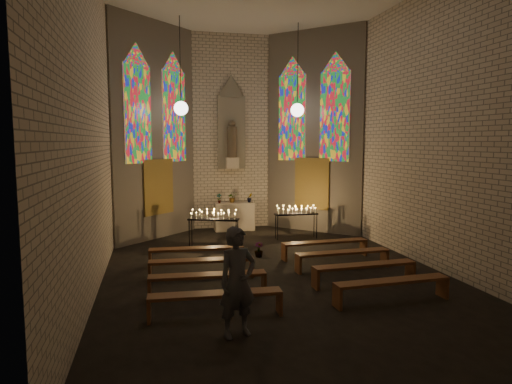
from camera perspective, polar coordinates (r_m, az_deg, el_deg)
floor at (r=11.29m, az=2.15°, el=-9.99°), size 12.00×12.00×0.00m
room at (r=14.13m, az=-1.34°, el=8.54°), size 8.22×12.43×7.00m
altar at (r=16.38m, az=-2.75°, el=-3.06°), size 1.40×0.60×1.00m
flower_vase_left at (r=16.11m, az=-4.64°, el=-0.80°), size 0.22×0.18×0.35m
flower_vase_center at (r=16.34m, az=-2.98°, el=-0.66°), size 0.39×0.36×0.37m
flower_vase_right at (r=16.29m, az=-0.80°, el=-0.72°), size 0.21×0.18×0.34m
aisle_flower_pot at (r=12.66m, az=0.35°, el=-7.23°), size 0.24×0.24×0.41m
votive_stand_left at (r=13.62m, az=-5.34°, el=-3.07°), size 1.54×0.86×1.11m
votive_stand_right at (r=14.95m, az=5.06°, el=-2.46°), size 1.42×0.36×1.04m
pew_left_0 at (r=11.90m, az=-7.41°, el=-7.30°), size 2.43×0.46×0.46m
pew_right_0 at (r=12.70m, az=8.61°, el=-6.45°), size 2.43×0.46×0.46m
pew_left_1 at (r=10.75m, az=-6.81°, el=-8.79°), size 2.43×0.46×0.46m
pew_right_1 at (r=11.62m, az=10.78°, el=-7.70°), size 2.43×0.46×0.46m
pew_left_2 at (r=9.60m, az=-6.05°, el=-10.63°), size 2.43×0.46×0.46m
pew_right_2 at (r=10.57m, az=13.41°, el=-9.18°), size 2.43×0.46×0.46m
pew_left_3 at (r=8.47m, az=-5.07°, el=-12.97°), size 2.43×0.46×0.46m
pew_right_3 at (r=9.55m, az=16.63°, el=-10.95°), size 2.43×0.46×0.46m
visitor at (r=7.55m, az=-2.31°, el=-11.17°), size 0.76×0.61×1.81m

